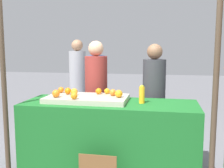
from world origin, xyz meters
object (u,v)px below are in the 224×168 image
object	(u,v)px
juice_bottle	(142,95)
stall_counter	(110,138)
orange_1	(74,96)
vendor_left	(96,101)
vendor_right	(154,104)
orange_0	(107,91)

from	to	relation	value
juice_bottle	stall_counter	bearing A→B (deg)	-176.92
juice_bottle	orange_1	bearing A→B (deg)	-164.51
orange_1	vendor_left	bearing A→B (deg)	86.80
stall_counter	juice_bottle	world-z (taller)	juice_bottle
vendor_right	stall_counter	bearing A→B (deg)	-127.14
orange_1	vendor_right	distance (m)	1.24
juice_bottle	vendor_left	size ratio (longest dim) A/B	0.13
stall_counter	orange_0	distance (m)	0.58
stall_counter	orange_0	world-z (taller)	orange_0
juice_bottle	vendor_right	xyz separation A→B (m)	(0.12, 0.64, -0.24)
orange_0	orange_1	bearing A→B (deg)	-125.80
orange_1	vendor_right	bearing A→B (deg)	44.02
orange_0	orange_1	size ratio (longest dim) A/B	0.91
orange_0	vendor_left	world-z (taller)	vendor_left
orange_0	orange_1	distance (m)	0.51
vendor_right	juice_bottle	bearing A→B (deg)	-100.55
orange_0	vendor_left	bearing A→B (deg)	119.79
orange_0	vendor_right	world-z (taller)	vendor_right
orange_1	juice_bottle	xyz separation A→B (m)	(0.76, 0.21, 0.00)
juice_bottle	orange_0	bearing A→B (deg)	155.83
vendor_left	vendor_right	xyz separation A→B (m)	(0.83, -0.01, -0.02)
orange_1	vendor_right	world-z (taller)	vendor_right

